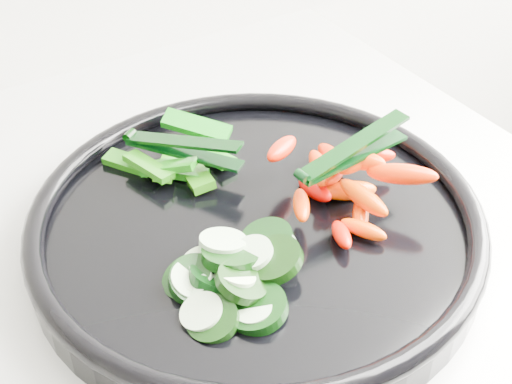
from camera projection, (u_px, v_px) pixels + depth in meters
veggie_tray at (256, 225)px, 0.59m from camera, size 0.45×0.45×0.04m
cucumber_pile at (226, 275)px, 0.53m from camera, size 0.12×0.12×0.04m
carrot_pile at (344, 180)px, 0.60m from camera, size 0.13×0.14×0.05m
pepper_pile at (178, 160)px, 0.64m from camera, size 0.12×0.11×0.03m
tong_carrot at (351, 152)px, 0.58m from camera, size 0.11×0.03×0.02m
tong_pepper at (180, 146)px, 0.63m from camera, size 0.08×0.10×0.02m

